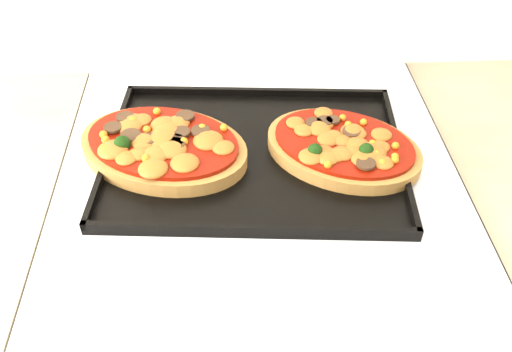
{
  "coord_description": "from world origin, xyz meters",
  "views": [
    {
      "loc": [
        -0.04,
        1.06,
        1.47
      ],
      "look_at": [
        -0.0,
        1.67,
        0.92
      ],
      "focal_mm": 40.0,
      "sensor_mm": 36.0,
      "label": 1
    }
  ],
  "objects_px": {
    "stove": "(258,336)",
    "baking_tray": "(254,153)",
    "pizza_right": "(343,146)",
    "pizza_left": "(163,145)"
  },
  "relations": [
    {
      "from": "stove",
      "to": "baking_tray",
      "type": "distance_m",
      "value": 0.47
    },
    {
      "from": "baking_tray",
      "to": "pizza_left",
      "type": "distance_m",
      "value": 0.14
    },
    {
      "from": "stove",
      "to": "pizza_right",
      "type": "height_order",
      "value": "pizza_right"
    },
    {
      "from": "pizza_left",
      "to": "stove",
      "type": "bearing_deg",
      "value": -9.65
    },
    {
      "from": "baking_tray",
      "to": "pizza_left",
      "type": "height_order",
      "value": "pizza_left"
    },
    {
      "from": "pizza_right",
      "to": "stove",
      "type": "bearing_deg",
      "value": -175.44
    },
    {
      "from": "stove",
      "to": "pizza_left",
      "type": "distance_m",
      "value": 0.5
    },
    {
      "from": "stove",
      "to": "pizza_left",
      "type": "xyz_separation_m",
      "value": [
        -0.14,
        0.02,
        0.48
      ]
    },
    {
      "from": "baking_tray",
      "to": "pizza_left",
      "type": "bearing_deg",
      "value": -177.6
    },
    {
      "from": "pizza_left",
      "to": "pizza_right",
      "type": "height_order",
      "value": "pizza_left"
    }
  ]
}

